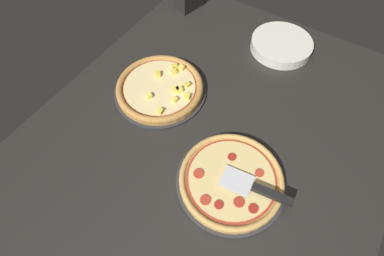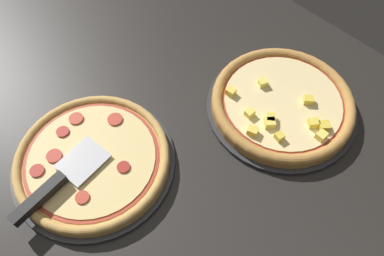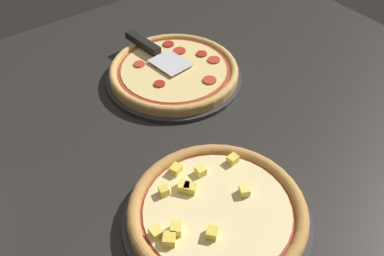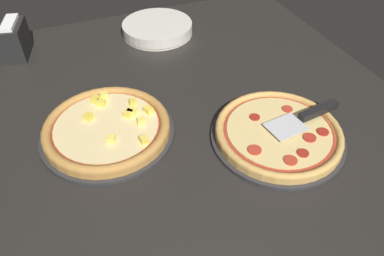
{
  "view_description": "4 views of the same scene",
  "coord_description": "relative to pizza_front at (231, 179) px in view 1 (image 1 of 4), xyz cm",
  "views": [
    {
      "loc": [
        -47.92,
        -24.07,
        88.77
      ],
      "look_at": [
        -0.71,
        5.9,
        3.0
      ],
      "focal_mm": 28.0,
      "sensor_mm": 36.0,
      "label": 1
    },
    {
      "loc": [
        31.35,
        -24.84,
        71.96
      ],
      "look_at": [
        -0.71,
        5.9,
        3.0
      ],
      "focal_mm": 35.0,
      "sensor_mm": 36.0,
      "label": 2
    },
    {
      "loc": [
        41.18,
        63.02,
        69.3
      ],
      "look_at": [
        -0.71,
        5.9,
        3.0
      ],
      "focal_mm": 42.0,
      "sensor_mm": 36.0,
      "label": 3
    },
    {
      "loc": [
        -66.51,
        32.67,
        68.06
      ],
      "look_at": [
        -0.71,
        5.9,
        3.0
      ],
      "focal_mm": 35.0,
      "sensor_mm": 36.0,
      "label": 4
    }
  ],
  "objects": [
    {
      "name": "pizza_front",
      "position": [
        0.0,
        0.0,
        0.0
      ],
      "size": [
        32.61,
        32.61,
        2.7
      ],
      "color": "tan",
      "rests_on": "pizza_pan_front"
    },
    {
      "name": "serving_spatula",
      "position": [
        0.86,
        -10.12,
        2.09
      ],
      "size": [
        8.56,
        22.26,
        2.0
      ],
      "color": "silver",
      "rests_on": "pizza_front"
    },
    {
      "name": "plate_stack",
      "position": [
        65.35,
        11.2,
        -0.3
      ],
      "size": [
        25.57,
        25.57,
        4.2
      ],
      "color": "silver",
      "rests_on": "ground_plane"
    },
    {
      "name": "pizza_pan_front",
      "position": [
        0.02,
        0.01,
        -1.9
      ],
      "size": [
        34.69,
        34.69,
        1.0
      ],
      "primitive_type": "cylinder",
      "color": "#2D2D30",
      "rests_on": "ground_plane"
    },
    {
      "name": "ground_plane",
      "position": [
        9.89,
        14.37,
        -4.2
      ],
      "size": [
        151.21,
        118.41,
        3.6
      ],
      "primitive_type": "cube",
      "color": "black"
    },
    {
      "name": "pizza_pan_back",
      "position": [
        18.35,
        40.54,
        -1.9
      ],
      "size": [
        35.1,
        35.1,
        1.0
      ],
      "primitive_type": "cylinder",
      "color": "#2D2D30",
      "rests_on": "ground_plane"
    },
    {
      "name": "pizza_back",
      "position": [
        18.39,
        40.49,
        0.11
      ],
      "size": [
        33.0,
        33.0,
        3.77
      ],
      "color": "#B77F3D",
      "rests_on": "pizza_pan_back"
    }
  ]
}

